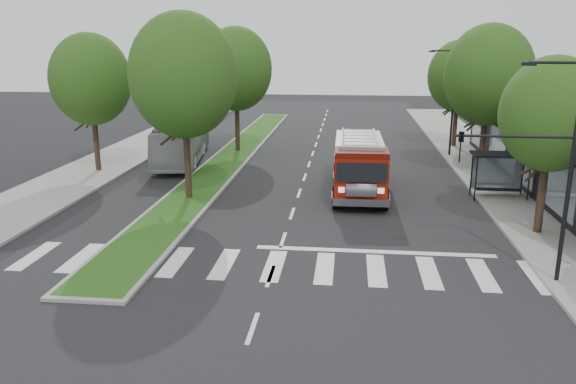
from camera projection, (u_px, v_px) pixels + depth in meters
The scene contains 15 objects.
ground at pixel (283, 240), 25.02m from camera, with size 140.00×140.00×0.00m, color black.
sidewalk_right at pixel (512, 189), 33.29m from camera, with size 5.00×80.00×0.15m, color gray.
sidewalk_left at pixel (78, 178), 36.13m from camera, with size 5.00×80.00×0.15m, color gray.
median at pixel (233, 156), 42.91m from camera, with size 3.00×50.00×0.15m.
bus_shelter at pixel (500, 163), 31.13m from camera, with size 3.20×1.60×2.61m.
tree_right_near at pixel (551, 115), 24.30m from camera, with size 4.40×4.40×8.05m.
tree_right_mid at pixel (489, 75), 35.56m from camera, with size 5.60×5.60×9.72m.
tree_right_far at pixel (459, 76), 45.32m from camera, with size 5.00×5.00×8.73m.
tree_median_near at pixel (183, 76), 29.64m from camera, with size 5.80×5.80×10.16m.
tree_median_far at pixel (236, 69), 43.16m from camera, with size 5.60×5.60×9.72m.
tree_left_mid at pixel (91, 80), 36.41m from camera, with size 5.20×5.20×9.16m.
streetlight_right_near at pixel (546, 158), 19.44m from camera, with size 4.08×0.22×8.00m.
streetlight_right_far at pixel (451, 98), 41.96m from camera, with size 2.11×0.20×8.00m.
fire_engine at pixel (359, 165), 32.74m from camera, with size 3.03×9.55×3.30m.
city_bus at pixel (182, 140), 41.15m from camera, with size 2.68×11.44×3.19m, color #AAAAAE.
Camera 1 is at (2.80, -23.43, 8.60)m, focal length 35.00 mm.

